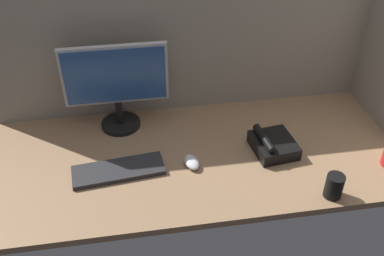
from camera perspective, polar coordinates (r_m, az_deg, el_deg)
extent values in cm
cube|color=#8C6B4C|center=(190.98, 1.08, -3.39)|extent=(180.00, 80.00, 3.00)
cube|color=gray|center=(200.10, -0.69, 12.74)|extent=(180.00, 5.00, 79.99)
cylinder|color=black|center=(206.94, -9.19, 0.56)|extent=(18.00, 18.00, 1.80)
cylinder|color=black|center=(203.25, -9.37, 2.01)|extent=(3.20, 3.20, 11.00)
cube|color=#B7B7B7|center=(193.87, -9.94, 6.84)|extent=(45.79, 2.40, 27.47)
cube|color=#264C8C|center=(192.66, -9.93, 6.63)|extent=(43.39, 0.60, 25.07)
cube|color=#262628|center=(181.97, -9.52, -5.42)|extent=(38.12, 16.66, 2.00)
ellipsoid|color=silver|center=(182.07, -0.04, -4.46)|extent=(7.61, 10.61, 3.40)
cylinder|color=black|center=(175.63, 17.94, -7.17)|extent=(6.86, 6.86, 9.95)
cube|color=black|center=(191.99, 10.53, -2.21)|extent=(19.17, 20.91, 5.60)
cylinder|color=black|center=(187.91, 9.32, -1.32)|extent=(5.24, 17.36, 3.20)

